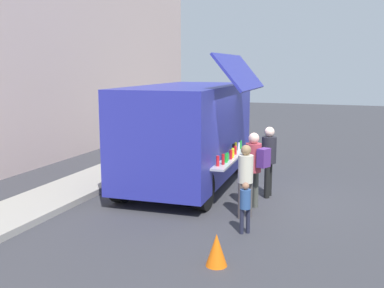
{
  "coord_description": "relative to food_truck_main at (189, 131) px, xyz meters",
  "views": [
    {
      "loc": [
        -10.95,
        -2.12,
        3.25
      ],
      "look_at": [
        -0.27,
        1.77,
        1.3
      ],
      "focal_mm": 42.14,
      "sensor_mm": 36.0,
      "label": 1
    }
  ],
  "objects": [
    {
      "name": "ground_plane",
      "position": [
        -0.54,
        -2.14,
        -1.51
      ],
      "size": [
        60.0,
        60.0,
        0.0
      ],
      "primitive_type": "plane",
      "color": "#38383D"
    },
    {
      "name": "food_truck_main",
      "position": [
        0.0,
        0.0,
        0.0
      ],
      "size": [
        5.63,
        3.29,
        3.56
      ],
      "rotation": [
        0.0,
        0.0,
        0.04
      ],
      "color": "#292E9B",
      "rests_on": "ground"
    },
    {
      "name": "curb_strip",
      "position": [
        -4.01,
        2.62,
        -1.44
      ],
      "size": [
        28.0,
        1.6,
        0.15
      ],
      "primitive_type": "cube",
      "color": "#9E998E",
      "rests_on": "ground"
    },
    {
      "name": "traffic_cone_orange",
      "position": [
        -4.75,
        -2.25,
        -1.24
      ],
      "size": [
        0.36,
        0.36,
        0.55
      ],
      "primitive_type": "cone",
      "color": "orange",
      "rests_on": "ground"
    },
    {
      "name": "trash_bin",
      "position": [
        3.51,
        2.32,
        -1.07
      ],
      "size": [
        0.6,
        0.6,
        0.88
      ],
      "primitive_type": "cylinder",
      "color": "#2D5F39",
      "rests_on": "ground"
    },
    {
      "name": "customer_rear_waiting",
      "position": [
        -2.23,
        -2.12,
        -0.55
      ],
      "size": [
        0.33,
        0.33,
        1.61
      ],
      "rotation": [
        0.0,
        0.0,
        0.78
      ],
      "color": "#4C4544",
      "rests_on": "ground"
    },
    {
      "name": "customer_mid_with_backpack",
      "position": [
        -1.54,
        -2.17,
        -0.42
      ],
      "size": [
        0.46,
        0.58,
        1.78
      ],
      "rotation": [
        0.0,
        0.0,
        1.19
      ],
      "color": "#484A43",
      "rests_on": "ground"
    },
    {
      "name": "child_near_queue",
      "position": [
        -3.16,
        -2.35,
        -0.89
      ],
      "size": [
        0.21,
        0.21,
        1.04
      ],
      "rotation": [
        0.0,
        0.0,
        0.64
      ],
      "color": "#1F2235",
      "rests_on": "ground"
    },
    {
      "name": "customer_front_ordering",
      "position": [
        -0.46,
        -2.3,
        -0.45
      ],
      "size": [
        0.37,
        0.36,
        1.79
      ],
      "rotation": [
        0.0,
        0.0,
        1.51
      ],
      "color": "black",
      "rests_on": "ground"
    }
  ]
}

